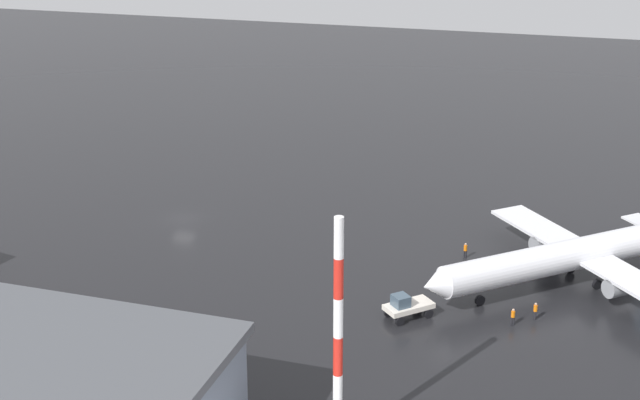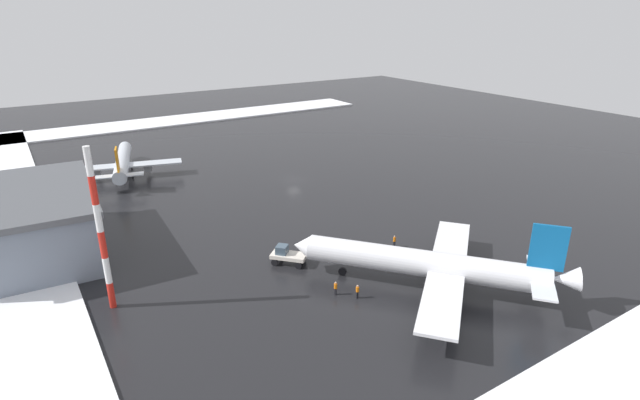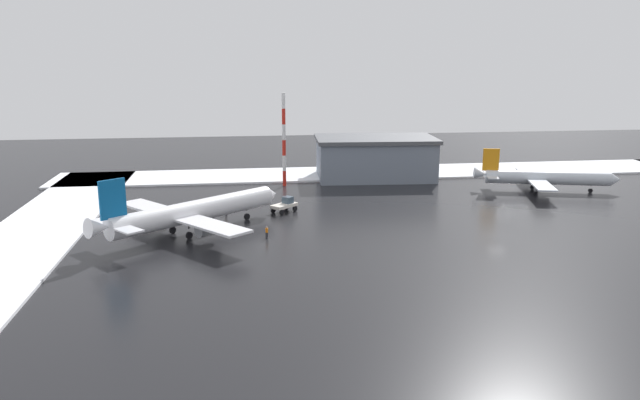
% 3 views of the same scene
% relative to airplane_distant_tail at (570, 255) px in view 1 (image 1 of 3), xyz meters
% --- Properties ---
extents(ground_plane, '(240.00, 240.00, 0.00)m').
position_rel_airplane_distant_tail_xyz_m(ground_plane, '(-44.26, 6.85, -3.26)').
color(ground_plane, black).
extents(airplane_distant_tail, '(27.43, 25.09, 9.86)m').
position_rel_airplane_distant_tail_xyz_m(airplane_distant_tail, '(0.00, 0.00, 0.00)').
color(airplane_distant_tail, white).
rests_on(airplane_distant_tail, ground_plane).
extents(pushback_tug, '(4.88, 4.73, 2.50)m').
position_rel_airplane_distant_tail_xyz_m(pushback_tug, '(-14.58, -11.09, -1.97)').
color(pushback_tug, silver).
rests_on(pushback_tug, ground_plane).
extents(ground_crew_by_nose_gear, '(0.36, 0.36, 1.71)m').
position_rel_airplane_distant_tail_xyz_m(ground_crew_by_nose_gear, '(-4.79, -10.08, -2.29)').
color(ground_crew_by_nose_gear, black).
rests_on(ground_crew_by_nose_gear, ground_plane).
extents(ground_crew_beside_wing, '(0.36, 0.36, 1.71)m').
position_rel_airplane_distant_tail_xyz_m(ground_crew_beside_wing, '(-2.84, -8.37, -2.29)').
color(ground_crew_beside_wing, black).
rests_on(ground_crew_beside_wing, ground_plane).
extents(ground_crew_mid_apron, '(0.36, 0.36, 1.71)m').
position_rel_airplane_distant_tail_xyz_m(ground_crew_mid_apron, '(-10.78, 3.96, -2.29)').
color(ground_crew_mid_apron, black).
rests_on(ground_crew_mid_apron, ground_plane).
extents(antenna_mast, '(0.70, 0.70, 18.51)m').
position_rel_airplane_distant_tail_xyz_m(antenna_mast, '(-16.13, -32.49, 6.00)').
color(antenna_mast, red).
rests_on(antenna_mast, ground_plane).
extents(cargo_hangar, '(25.86, 16.47, 8.80)m').
position_rel_airplane_distant_tail_xyz_m(cargo_hangar, '(-35.80, -37.80, 1.18)').
color(cargo_hangar, slate).
rests_on(cargo_hangar, ground_plane).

